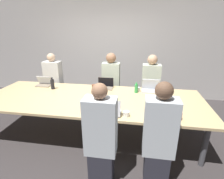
{
  "coord_description": "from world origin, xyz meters",
  "views": [
    {
      "loc": [
        0.83,
        -2.86,
        2.01
      ],
      "look_at": [
        0.35,
        0.1,
        0.91
      ],
      "focal_mm": 28.0,
      "sensor_mm": 36.0,
      "label": 1
    }
  ],
  "objects_px": {
    "person_far_left": "(54,83)",
    "person_near_right": "(159,137)",
    "stapler": "(102,102)",
    "bottle_far_right": "(136,88)",
    "cup_near_right": "(179,116)",
    "person_near_midright": "(101,137)",
    "laptop_near_right": "(163,114)",
    "laptop_far_center": "(105,85)",
    "laptop_far_right": "(151,88)",
    "bottle_far_left": "(52,84)",
    "cup_far_right": "(138,89)",
    "person_far_center": "(111,84)",
    "cup_far_center": "(94,86)",
    "cup_near_midright": "(126,114)",
    "laptop_far_left": "(44,83)",
    "laptop_near_midright": "(110,111)",
    "person_far_right": "(150,87)"
  },
  "relations": [
    {
      "from": "cup_far_right",
      "to": "laptop_near_midright",
      "type": "height_order",
      "value": "laptop_near_midright"
    },
    {
      "from": "bottle_far_right",
      "to": "laptop_near_right",
      "type": "xyz_separation_m",
      "value": [
        0.4,
        -0.96,
        -0.02
      ]
    },
    {
      "from": "bottle_far_left",
      "to": "cup_near_midright",
      "type": "distance_m",
      "value": 1.87
    },
    {
      "from": "person_far_right",
      "to": "cup_near_right",
      "type": "bearing_deg",
      "value": -78.23
    },
    {
      "from": "laptop_near_right",
      "to": "person_far_left",
      "type": "bearing_deg",
      "value": -32.09
    },
    {
      "from": "bottle_far_right",
      "to": "cup_near_right",
      "type": "bearing_deg",
      "value": -56.94
    },
    {
      "from": "laptop_far_left",
      "to": "laptop_far_right",
      "type": "bearing_deg",
      "value": 0.65
    },
    {
      "from": "person_far_left",
      "to": "person_near_midright",
      "type": "height_order",
      "value": "person_far_left"
    },
    {
      "from": "person_far_left",
      "to": "person_near_right",
      "type": "relative_size",
      "value": 0.99
    },
    {
      "from": "person_far_left",
      "to": "bottle_far_right",
      "type": "height_order",
      "value": "person_far_left"
    },
    {
      "from": "bottle_far_right",
      "to": "cup_near_right",
      "type": "distance_m",
      "value": 1.16
    },
    {
      "from": "person_far_center",
      "to": "stapler",
      "type": "xyz_separation_m",
      "value": [
        0.06,
        -1.23,
        0.08
      ]
    },
    {
      "from": "laptop_far_right",
      "to": "laptop_near_right",
      "type": "xyz_separation_m",
      "value": [
        0.12,
        -1.11,
        -0.0
      ]
    },
    {
      "from": "laptop_far_left",
      "to": "cup_far_right",
      "type": "distance_m",
      "value": 2.06
    },
    {
      "from": "person_far_left",
      "to": "person_near_right",
      "type": "xyz_separation_m",
      "value": [
        2.36,
        -1.89,
        0.01
      ]
    },
    {
      "from": "laptop_far_left",
      "to": "cup_far_center",
      "type": "xyz_separation_m",
      "value": [
        1.12,
        0.01,
        -0.02
      ]
    },
    {
      "from": "person_near_midright",
      "to": "cup_near_midright",
      "type": "distance_m",
      "value": 0.54
    },
    {
      "from": "person_far_left",
      "to": "bottle_far_right",
      "type": "relative_size",
      "value": 6.68
    },
    {
      "from": "person_far_center",
      "to": "person_far_right",
      "type": "bearing_deg",
      "value": -2.38
    },
    {
      "from": "laptop_far_right",
      "to": "person_near_right",
      "type": "distance_m",
      "value": 1.49
    },
    {
      "from": "bottle_far_right",
      "to": "person_far_right",
      "type": "bearing_deg",
      "value": 61.83
    },
    {
      "from": "bottle_far_left",
      "to": "cup_far_right",
      "type": "distance_m",
      "value": 1.77
    },
    {
      "from": "laptop_near_midright",
      "to": "person_far_center",
      "type": "relative_size",
      "value": 0.22
    },
    {
      "from": "cup_near_right",
      "to": "person_far_center",
      "type": "height_order",
      "value": "person_far_center"
    },
    {
      "from": "cup_far_right",
      "to": "person_near_right",
      "type": "relative_size",
      "value": 0.06
    },
    {
      "from": "bottle_far_right",
      "to": "person_near_right",
      "type": "xyz_separation_m",
      "value": [
        0.33,
        -1.34,
        -0.16
      ]
    },
    {
      "from": "laptop_far_center",
      "to": "laptop_far_right",
      "type": "bearing_deg",
      "value": -1.37
    },
    {
      "from": "person_near_midright",
      "to": "laptop_far_center",
      "type": "relative_size",
      "value": 4.25
    },
    {
      "from": "laptop_far_left",
      "to": "bottle_far_left",
      "type": "xyz_separation_m",
      "value": [
        0.29,
        -0.18,
        0.04
      ]
    },
    {
      "from": "cup_far_right",
      "to": "stapler",
      "type": "bearing_deg",
      "value": -130.36
    },
    {
      "from": "person_far_right",
      "to": "laptop_far_right",
      "type": "bearing_deg",
      "value": -92.89
    },
    {
      "from": "person_far_left",
      "to": "stapler",
      "type": "relative_size",
      "value": 9.1
    },
    {
      "from": "person_far_right",
      "to": "cup_near_right",
      "type": "height_order",
      "value": "person_far_right"
    },
    {
      "from": "cup_far_right",
      "to": "laptop_far_center",
      "type": "distance_m",
      "value": 0.69
    },
    {
      "from": "laptop_far_center",
      "to": "stapler",
      "type": "distance_m",
      "value": 0.79
    },
    {
      "from": "person_far_left",
      "to": "laptop_near_right",
      "type": "bearing_deg",
      "value": -32.09
    },
    {
      "from": "laptop_far_right",
      "to": "stapler",
      "type": "xyz_separation_m",
      "value": [
        -0.84,
        -0.76,
        -0.05
      ]
    },
    {
      "from": "laptop_near_right",
      "to": "cup_far_center",
      "type": "bearing_deg",
      "value": -40.05
    },
    {
      "from": "person_near_midright",
      "to": "person_far_left",
      "type": "bearing_deg",
      "value": -50.8
    },
    {
      "from": "laptop_near_midright",
      "to": "bottle_far_right",
      "type": "bearing_deg",
      "value": -109.41
    },
    {
      "from": "person_near_midright",
      "to": "cup_near_right",
      "type": "height_order",
      "value": "person_near_midright"
    },
    {
      "from": "cup_near_right",
      "to": "cup_far_center",
      "type": "height_order",
      "value": "cup_near_right"
    },
    {
      "from": "person_far_right",
      "to": "person_near_midright",
      "type": "height_order",
      "value": "person_far_right"
    },
    {
      "from": "person_far_right",
      "to": "cup_far_center",
      "type": "distance_m",
      "value": 1.29
    },
    {
      "from": "person_far_left",
      "to": "cup_far_right",
      "type": "distance_m",
      "value": 2.12
    },
    {
      "from": "laptop_far_left",
      "to": "person_far_left",
      "type": "xyz_separation_m",
      "value": [
        -0.0,
        0.44,
        -0.14
      ]
    },
    {
      "from": "stapler",
      "to": "laptop_far_left",
      "type": "bearing_deg",
      "value": 147.5
    },
    {
      "from": "laptop_near_midright",
      "to": "person_far_center",
      "type": "distance_m",
      "value": 1.63
    },
    {
      "from": "laptop_far_center",
      "to": "person_near_right",
      "type": "bearing_deg",
      "value": -56.86
    },
    {
      "from": "person_near_midright",
      "to": "cup_near_midright",
      "type": "height_order",
      "value": "person_near_midright"
    }
  ]
}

